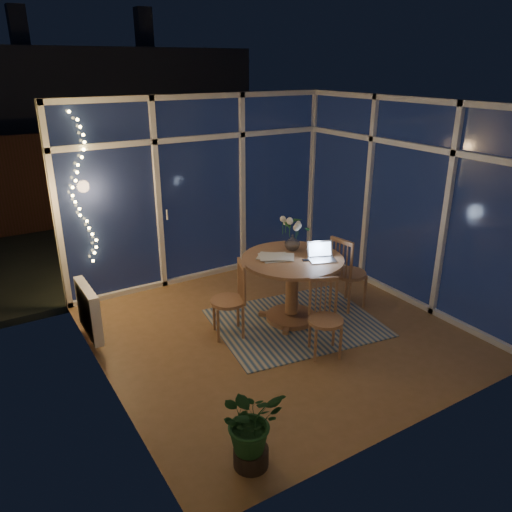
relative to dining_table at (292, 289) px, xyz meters
name	(u,v)px	position (x,y,z in m)	size (l,w,h in m)	color
floor	(277,331)	(-0.30, -0.14, -0.41)	(4.00, 4.00, 0.00)	brown
ceiling	(281,103)	(-0.30, -0.14, 2.19)	(4.00, 4.00, 0.00)	white
wall_back	(200,190)	(-0.30, 1.86, 0.89)	(4.00, 0.04, 2.60)	silver
wall_front	(423,294)	(-0.30, -2.14, 0.89)	(4.00, 0.04, 2.60)	silver
wall_left	(95,262)	(-2.30, -0.14, 0.89)	(0.04, 4.00, 2.60)	silver
wall_right	(408,202)	(1.70, -0.14, 0.89)	(0.04, 4.00, 2.60)	silver
window_wall_back	(201,190)	(-0.30, 1.82, 0.89)	(4.00, 0.10, 2.60)	silver
window_wall_right	(405,202)	(1.66, -0.14, 0.89)	(0.10, 4.00, 2.60)	silver
radiator	(88,310)	(-2.24, 0.76, -0.01)	(0.10, 0.70, 0.58)	white
fairy_lights	(81,190)	(-1.95, 1.74, 1.11)	(0.24, 0.10, 1.85)	#F5CB62
garden_patio	(161,222)	(0.20, 4.86, -0.47)	(12.00, 6.00, 0.10)	black
garden_fence	(125,174)	(-0.30, 5.36, 0.49)	(11.00, 0.08, 1.80)	#3A2315
neighbour_roof	(93,97)	(0.00, 8.36, 1.79)	(7.00, 3.00, 2.20)	#2E2F37
garden_shrubs	(120,230)	(-1.10, 3.26, 0.04)	(0.90, 0.90, 0.90)	black
rug	(296,323)	(0.00, -0.10, -0.41)	(1.92, 1.53, 0.01)	#B7B095
dining_table	(292,289)	(0.00, 0.00, 0.00)	(1.21, 1.21, 0.83)	#8E6240
chair_left	(228,299)	(-0.83, 0.09, 0.04)	(0.42, 0.42, 0.91)	#8E6240
chair_right	(349,272)	(0.83, -0.09, 0.08)	(0.46, 0.46, 0.98)	#8E6240
chair_front	(326,319)	(-0.14, -0.82, 0.02)	(0.40, 0.40, 0.86)	#8E6240
laptop	(323,252)	(0.24, -0.25, 0.52)	(0.30, 0.26, 0.22)	#BBBBC0
flower_vase	(292,242)	(0.15, 0.22, 0.52)	(0.20, 0.20, 0.21)	silver
bowl	(313,251)	(0.31, 0.01, 0.43)	(0.15, 0.15, 0.04)	white
newspapers	(277,257)	(-0.16, 0.10, 0.42)	(0.34, 0.26, 0.02)	silver
phone	(307,260)	(0.09, -0.16, 0.42)	(0.11, 0.05, 0.01)	black
potted_plant	(251,426)	(-1.66, -1.79, -0.03)	(0.54, 0.47, 0.76)	#18451F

